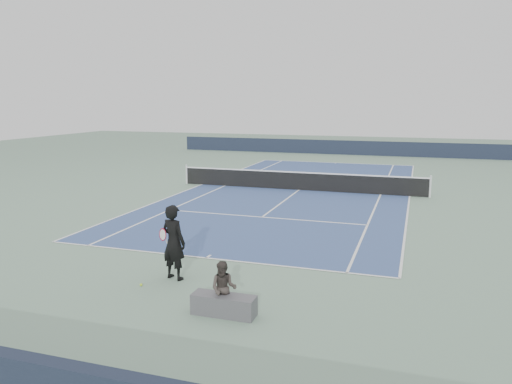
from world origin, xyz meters
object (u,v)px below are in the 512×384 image
(tennis_player, at_px, (174,242))
(tennis_ball, at_px, (141,285))
(tennis_net, at_px, (299,181))
(spectator_bench, at_px, (224,296))

(tennis_player, bearing_deg, tennis_ball, -126.98)
(tennis_net, bearing_deg, tennis_ball, -92.65)
(tennis_ball, bearing_deg, tennis_player, 53.02)
(tennis_net, height_order, tennis_ball, tennis_net)
(tennis_ball, bearing_deg, spectator_bench, -19.74)
(tennis_ball, bearing_deg, tennis_net, 87.35)
(tennis_net, bearing_deg, tennis_player, -90.46)
(tennis_player, relative_size, tennis_ball, 28.00)
(spectator_bench, bearing_deg, tennis_ball, 160.26)
(tennis_player, distance_m, spectator_bench, 2.71)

